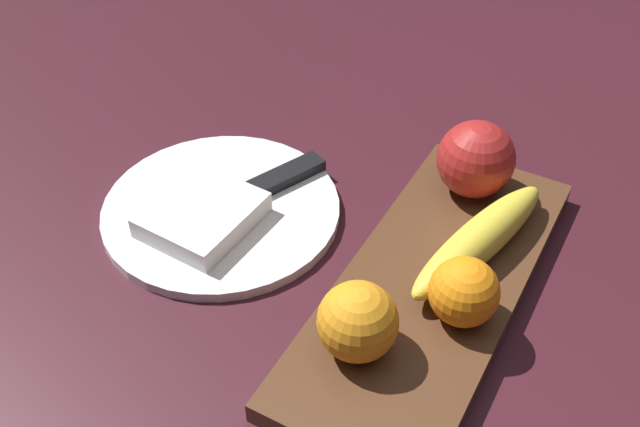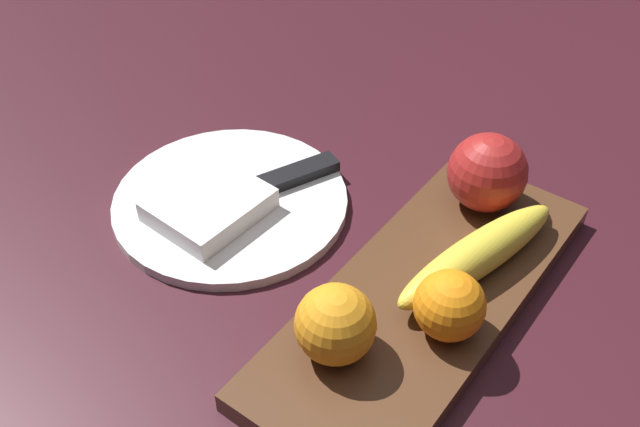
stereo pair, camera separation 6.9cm
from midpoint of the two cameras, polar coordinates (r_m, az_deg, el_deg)
The scene contains 9 objects.
ground_plane at distance 0.70m, azimuth 7.90°, elevation -6.14°, with size 2.40×2.40×0.00m, color #3A151E.
fruit_tray at distance 0.69m, azimuth 5.62°, elevation -5.78°, with size 0.38×0.15×0.02m, color #51311D.
apple at distance 0.75m, azimuth 9.21°, elevation 3.98°, with size 0.08×0.08×0.08m, color #A5211F.
banana at distance 0.69m, azimuth 9.19°, elevation -2.08°, with size 0.20×0.04×0.04m, color yellow.
orange_near_apple at distance 0.63m, azimuth 7.82°, elevation -6.07°, with size 0.06×0.06×0.06m, color orange.
orange_near_banana at distance 0.60m, azimuth -0.41°, elevation -8.37°, with size 0.07×0.07×0.07m, color orange.
dinner_plate at distance 0.78m, azimuth -10.01°, elevation 0.15°, with size 0.24×0.24×0.01m, color white.
folded_napkin at distance 0.75m, azimuth -11.52°, elevation -0.23°, with size 0.11×0.09×0.02m, color white.
knife at distance 0.79m, azimuth -6.05°, elevation 2.25°, with size 0.17×0.09×0.01m.
Camera 1 is at (0.47, 0.11, 0.52)m, focal length 42.17 mm.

